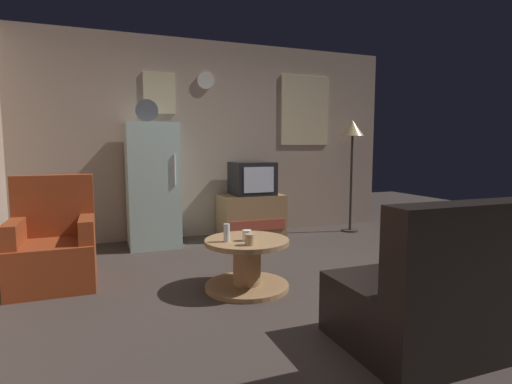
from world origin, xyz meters
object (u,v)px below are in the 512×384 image
at_px(mug_ceramic_white, 247,235).
at_px(couch, 476,291).
at_px(fridge, 153,185).
at_px(crt_tv, 252,178).
at_px(wine_glass, 227,233).
at_px(armchair, 54,247).
at_px(standing_lamp, 352,137).
at_px(mug_ceramic_tan, 250,240).
at_px(tv_stand, 251,216).
at_px(coffee_table, 247,264).

distance_m(mug_ceramic_white, couch, 1.70).
height_order(fridge, crt_tv, fridge).
relative_size(wine_glass, armchair, 0.16).
bearing_deg(mug_ceramic_white, standing_lamp, 38.62).
height_order(fridge, mug_ceramic_tan, fridge).
distance_m(mug_ceramic_white, armchair, 1.72).
relative_size(standing_lamp, armchair, 1.66).
height_order(crt_tv, wine_glass, crt_tv).
bearing_deg(mug_ceramic_tan, wine_glass, 127.80).
height_order(tv_stand, mug_ceramic_tan, tv_stand).
xyz_separation_m(coffee_table, couch, (1.04, -1.38, 0.10)).
distance_m(tv_stand, mug_ceramic_white, 2.10).
bearing_deg(crt_tv, wine_glass, -116.06).
xyz_separation_m(fridge, standing_lamp, (2.77, -0.13, 0.60)).
relative_size(fridge, coffee_table, 2.46).
bearing_deg(standing_lamp, mug_ceramic_white, -141.38).
relative_size(tv_stand, coffee_table, 1.17).
xyz_separation_m(coffee_table, mug_ceramic_white, (-0.02, -0.05, 0.26)).
distance_m(fridge, mug_ceramic_tan, 2.14).
distance_m(crt_tv, standing_lamp, 1.57).
distance_m(wine_glass, mug_ceramic_tan, 0.23).
xyz_separation_m(tv_stand, armchair, (-2.29, -1.18, 0.05)).
bearing_deg(standing_lamp, fridge, 177.28).
bearing_deg(fridge, crt_tv, 1.86).
bearing_deg(mug_ceramic_white, mug_ceramic_tan, -101.71).
height_order(tv_stand, wine_glass, wine_glass).
bearing_deg(crt_tv, tv_stand, 176.51).
bearing_deg(mug_ceramic_white, fridge, 105.82).
height_order(crt_tv, armchair, crt_tv).
distance_m(crt_tv, coffee_table, 2.13).
xyz_separation_m(crt_tv, standing_lamp, (1.45, -0.17, 0.56)).
distance_m(coffee_table, armchair, 1.72).
height_order(wine_glass, mug_ceramic_tan, wine_glass).
bearing_deg(standing_lamp, couch, -110.65).
relative_size(fridge, couch, 1.04).
bearing_deg(tv_stand, crt_tv, -3.49).
xyz_separation_m(mug_ceramic_white, couch, (1.05, -1.33, -0.16)).
bearing_deg(couch, mug_ceramic_tan, 132.64).
distance_m(crt_tv, mug_ceramic_tan, 2.27).
bearing_deg(couch, crt_tv, 94.88).
distance_m(tv_stand, standing_lamp, 1.82).
bearing_deg(armchair, fridge, 48.88).
relative_size(fridge, tv_stand, 2.11).
xyz_separation_m(standing_lamp, armchair, (-3.76, -1.01, -1.02)).
distance_m(tv_stand, couch, 3.30).
bearing_deg(mug_ceramic_white, crt_tv, 68.37).
relative_size(crt_tv, armchair, 0.56).
xyz_separation_m(tv_stand, coffee_table, (-0.74, -1.90, -0.07)).
bearing_deg(coffee_table, wine_glass, -172.12).
relative_size(wine_glass, couch, 0.09).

